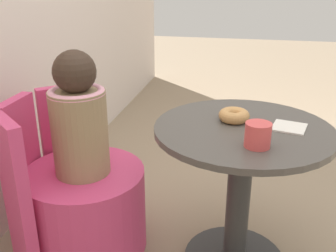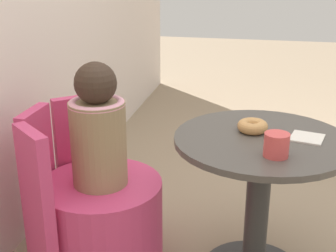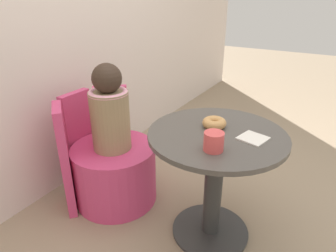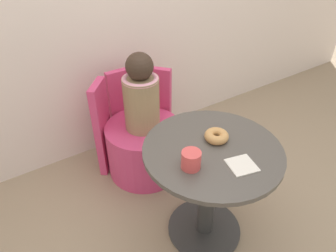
{
  "view_description": "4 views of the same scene",
  "coord_description": "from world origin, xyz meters",
  "px_view_note": "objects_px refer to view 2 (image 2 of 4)",
  "views": [
    {
      "loc": [
        -1.47,
        -0.01,
        1.21
      ],
      "look_at": [
        -0.09,
        0.28,
        0.64
      ],
      "focal_mm": 42.0,
      "sensor_mm": 36.0,
      "label": 1
    },
    {
      "loc": [
        -1.78,
        0.0,
        1.31
      ],
      "look_at": [
        -0.11,
        0.36,
        0.69
      ],
      "focal_mm": 50.0,
      "sensor_mm": 36.0,
      "label": 2
    },
    {
      "loc": [
        -1.31,
        -0.48,
        1.29
      ],
      "look_at": [
        -0.05,
        0.27,
        0.62
      ],
      "focal_mm": 32.0,
      "sensor_mm": 36.0,
      "label": 3
    },
    {
      "loc": [
        -0.85,
        -0.84,
        1.57
      ],
      "look_at": [
        -0.11,
        0.29,
        0.62
      ],
      "focal_mm": 32.0,
      "sensor_mm": 36.0,
      "label": 4
    }
  ],
  "objects_px": {
    "donut": "(253,126)",
    "tub_chair": "(104,221)",
    "round_table": "(260,182)",
    "child_figure": "(99,130)",
    "cup": "(277,145)"
  },
  "relations": [
    {
      "from": "child_figure",
      "to": "cup",
      "type": "bearing_deg",
      "value": -101.17
    },
    {
      "from": "child_figure",
      "to": "round_table",
      "type": "bearing_deg",
      "value": -87.41
    },
    {
      "from": "tub_chair",
      "to": "donut",
      "type": "distance_m",
      "value": 0.79
    },
    {
      "from": "donut",
      "to": "tub_chair",
      "type": "bearing_deg",
      "value": 97.98
    },
    {
      "from": "child_figure",
      "to": "donut",
      "type": "bearing_deg",
      "value": -82.02
    },
    {
      "from": "round_table",
      "to": "cup",
      "type": "relative_size",
      "value": 7.74
    },
    {
      "from": "child_figure",
      "to": "cup",
      "type": "distance_m",
      "value": 0.73
    },
    {
      "from": "tub_chair",
      "to": "child_figure",
      "type": "bearing_deg",
      "value": 180.0
    },
    {
      "from": "round_table",
      "to": "tub_chair",
      "type": "xyz_separation_m",
      "value": [
        -0.03,
        0.67,
        -0.25
      ]
    },
    {
      "from": "round_table",
      "to": "child_figure",
      "type": "height_order",
      "value": "child_figure"
    },
    {
      "from": "donut",
      "to": "cup",
      "type": "relative_size",
      "value": 1.37
    },
    {
      "from": "child_figure",
      "to": "cup",
      "type": "xyz_separation_m",
      "value": [
        -0.14,
        -0.72,
        0.05
      ]
    },
    {
      "from": "donut",
      "to": "child_figure",
      "type": "bearing_deg",
      "value": 97.98
    },
    {
      "from": "tub_chair",
      "to": "child_figure",
      "type": "xyz_separation_m",
      "value": [
        -0.0,
        0.0,
        0.44
      ]
    },
    {
      "from": "round_table",
      "to": "tub_chair",
      "type": "bearing_deg",
      "value": 92.59
    }
  ]
}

